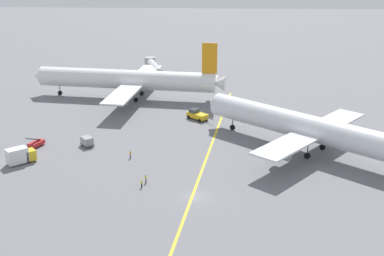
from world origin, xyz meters
TOP-DOWN VIEW (x-y plane):
  - ground_plane at (0.00, 0.00)m, footprint 600.00×600.00m
  - taxiway_stripe at (0.57, 10.00)m, footprint 15.48×119.12m
  - airliner_at_gate_left at (-22.94, 62.42)m, footprint 59.18×46.00m
  - airliner_being_pushed at (23.09, 23.20)m, footprint 45.62×39.98m
  - pushback_tug at (-1.51, 43.83)m, footprint 7.53×6.98m
  - gse_container_dolly_flat at (-25.95, 23.57)m, footprint 3.74×3.87m
  - gse_catering_truck_tall at (-37.51, 13.31)m, footprint 5.99×5.64m
  - gse_belt_loader_portside at (-37.50, 22.60)m, footprint 3.14×5.03m
  - ground_crew_ramp_agent_by_cones at (-10.46, 3.39)m, footprint 0.36×0.50m
  - ground_crew_wing_walker_right at (-9.93, 5.36)m, footprint 0.36×0.50m
  - ground_crew_marshaller_foreground at (-14.90, 17.12)m, footprint 0.36×0.36m
  - jet_bridge at (-18.50, 88.20)m, footprint 8.63×19.47m

SIDE VIEW (x-z plane):
  - ground_plane at x=0.00m, z-range 0.00..0.00m
  - taxiway_stripe at x=0.57m, z-range 0.00..0.01m
  - gse_belt_loader_portside at x=-37.50m, z-range -0.68..2.33m
  - ground_crew_wing_walker_right at x=-9.93m, z-range 0.03..1.68m
  - ground_crew_ramp_agent_by_cones at x=-10.46m, z-range 0.03..1.68m
  - ground_crew_marshaller_foreground at x=-14.90m, z-range 0.04..1.75m
  - gse_container_dolly_flat at x=-25.95m, z-range 0.10..2.25m
  - pushback_tug at x=-1.51m, z-range -0.22..2.67m
  - gse_catering_truck_tall at x=-37.51m, z-range 0.01..3.51m
  - jet_bridge at x=-18.50m, z-range 1.09..6.82m
  - airliner_being_pushed at x=23.09m, z-range -2.66..13.89m
  - airliner_at_gate_left at x=-22.94m, z-range -3.02..14.43m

